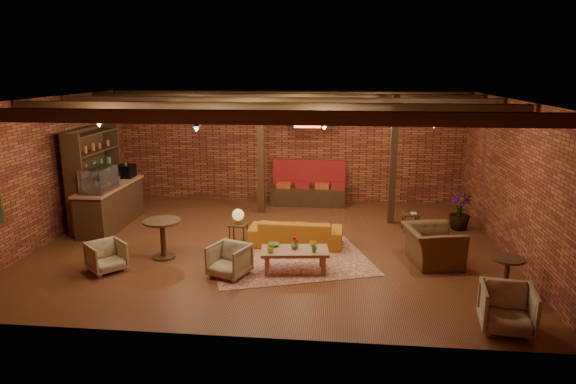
# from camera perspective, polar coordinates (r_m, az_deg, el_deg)

# --- Properties ---
(floor) EXTENTS (10.00, 10.00, 0.00)m
(floor) POSITION_cam_1_polar(r_m,az_deg,el_deg) (11.44, -1.96, -5.91)
(floor) COLOR #3D1A0F
(floor) RESTS_ON ground
(ceiling) EXTENTS (10.00, 8.00, 0.02)m
(ceiling) POSITION_cam_1_polar(r_m,az_deg,el_deg) (10.80, -2.10, 10.30)
(ceiling) COLOR black
(ceiling) RESTS_ON wall_back
(wall_back) EXTENTS (10.00, 0.02, 3.20)m
(wall_back) POSITION_cam_1_polar(r_m,az_deg,el_deg) (14.92, 0.10, 5.06)
(wall_back) COLOR maroon
(wall_back) RESTS_ON ground
(wall_front) EXTENTS (10.00, 0.02, 3.20)m
(wall_front) POSITION_cam_1_polar(r_m,az_deg,el_deg) (7.20, -6.42, -4.47)
(wall_front) COLOR maroon
(wall_front) RESTS_ON ground
(wall_left) EXTENTS (0.02, 8.00, 3.20)m
(wall_left) POSITION_cam_1_polar(r_m,az_deg,el_deg) (12.70, -25.00, 2.25)
(wall_left) COLOR maroon
(wall_left) RESTS_ON ground
(wall_right) EXTENTS (0.02, 8.00, 3.20)m
(wall_right) POSITION_cam_1_polar(r_m,az_deg,el_deg) (11.46, 23.59, 1.28)
(wall_right) COLOR maroon
(wall_right) RESTS_ON ground
(ceiling_beams) EXTENTS (9.80, 6.40, 0.22)m
(ceiling_beams) POSITION_cam_1_polar(r_m,az_deg,el_deg) (10.81, -2.09, 9.67)
(ceiling_beams) COLOR black
(ceiling_beams) RESTS_ON ceiling
(ceiling_pipe) EXTENTS (9.60, 0.12, 0.12)m
(ceiling_pipe) POSITION_cam_1_polar(r_m,az_deg,el_deg) (12.41, -1.04, 9.12)
(ceiling_pipe) COLOR black
(ceiling_pipe) RESTS_ON ceiling
(post_left) EXTENTS (0.16, 0.16, 3.20)m
(post_left) POSITION_cam_1_polar(r_m,az_deg,el_deg) (13.63, -3.02, 4.22)
(post_left) COLOR black
(post_left) RESTS_ON ground
(post_right) EXTENTS (0.16, 0.16, 3.20)m
(post_right) POSITION_cam_1_polar(r_m,az_deg,el_deg) (12.94, 11.63, 3.45)
(post_right) COLOR black
(post_right) RESTS_ON ground
(service_counter) EXTENTS (0.80, 2.50, 1.60)m
(service_counter) POSITION_cam_1_polar(r_m,az_deg,el_deg) (13.30, -19.15, -0.28)
(service_counter) COLOR black
(service_counter) RESTS_ON ground
(plant_counter) EXTENTS (0.35, 0.39, 0.30)m
(plant_counter) POSITION_cam_1_polar(r_m,az_deg,el_deg) (13.35, -18.54, 1.66)
(plant_counter) COLOR #337F33
(plant_counter) RESTS_ON service_counter
(shelving_hutch) EXTENTS (0.52, 2.00, 2.40)m
(shelving_hutch) POSITION_cam_1_polar(r_m,az_deg,el_deg) (13.48, -20.65, 1.52)
(shelving_hutch) COLOR black
(shelving_hutch) RESTS_ON ground
(banquette) EXTENTS (2.10, 0.70, 1.00)m
(banquette) POSITION_cam_1_polar(r_m,az_deg,el_deg) (14.64, 2.25, 0.50)
(banquette) COLOR maroon
(banquette) RESTS_ON ground
(service_sign) EXTENTS (0.86, 0.06, 0.30)m
(service_sign) POSITION_cam_1_polar(r_m,az_deg,el_deg) (13.89, 2.20, 7.53)
(service_sign) COLOR #FF3619
(service_sign) RESTS_ON ceiling
(ceiling_spotlights) EXTENTS (6.40, 4.40, 0.28)m
(ceiling_spotlights) POSITION_cam_1_polar(r_m,az_deg,el_deg) (10.83, -2.08, 8.51)
(ceiling_spotlights) COLOR black
(ceiling_spotlights) RESTS_ON ceiling
(rug) EXTENTS (3.73, 3.27, 0.01)m
(rug) POSITION_cam_1_polar(r_m,az_deg,el_deg) (10.57, 0.26, -7.56)
(rug) COLOR maroon
(rug) RESTS_ON floor
(sofa) EXTENTS (2.06, 0.85, 0.60)m
(sofa) POSITION_cam_1_polar(r_m,az_deg,el_deg) (11.33, 0.87, -4.51)
(sofa) COLOR #A75E17
(sofa) RESTS_ON floor
(coffee_table) EXTENTS (1.35, 0.78, 0.69)m
(coffee_table) POSITION_cam_1_polar(r_m,az_deg,el_deg) (9.90, 0.69, -6.67)
(coffee_table) COLOR #9C6F49
(coffee_table) RESTS_ON floor
(side_table_lamp) EXTENTS (0.42, 0.42, 0.82)m
(side_table_lamp) POSITION_cam_1_polar(r_m,az_deg,el_deg) (11.33, -5.56, -2.85)
(side_table_lamp) COLOR black
(side_table_lamp) RESTS_ON floor
(round_table_left) EXTENTS (0.78, 0.78, 0.81)m
(round_table_left) POSITION_cam_1_polar(r_m,az_deg,el_deg) (10.83, -13.76, -4.39)
(round_table_left) COLOR black
(round_table_left) RESTS_ON floor
(armchair_a) EXTENTS (0.86, 0.86, 0.65)m
(armchair_a) POSITION_cam_1_polar(r_m,az_deg,el_deg) (10.53, -19.55, -6.62)
(armchair_a) COLOR #C4B998
(armchair_a) RESTS_ON floor
(armchair_b) EXTENTS (0.84, 0.82, 0.68)m
(armchair_b) POSITION_cam_1_polar(r_m,az_deg,el_deg) (9.76, -6.55, -7.38)
(armchair_b) COLOR #C4B998
(armchair_b) RESTS_ON floor
(armchair_right) EXTENTS (0.94, 1.27, 1.00)m
(armchair_right) POSITION_cam_1_polar(r_m,az_deg,el_deg) (10.64, 15.78, -5.11)
(armchair_right) COLOR brown
(armchair_right) RESTS_ON floor
(side_table_book) EXTENTS (0.41, 0.41, 0.46)m
(side_table_book) POSITION_cam_1_polar(r_m,az_deg,el_deg) (12.60, 13.46, -2.49)
(side_table_book) COLOR black
(side_table_book) RESTS_ON floor
(round_table_right) EXTENTS (0.56, 0.56, 0.66)m
(round_table_right) POSITION_cam_1_polar(r_m,az_deg,el_deg) (9.69, 23.15, -7.96)
(round_table_right) COLOR black
(round_table_right) RESTS_ON floor
(armchair_far) EXTENTS (0.83, 0.79, 0.77)m
(armchair_far) POSITION_cam_1_polar(r_m,az_deg,el_deg) (8.44, 23.20, -11.63)
(armchair_far) COLOR #C4B998
(armchair_far) RESTS_ON floor
(plant_tall) EXTENTS (1.64, 1.64, 2.67)m
(plant_tall) POSITION_cam_1_polar(r_m,az_deg,el_deg) (12.87, 18.84, 1.74)
(plant_tall) COLOR #4C7F4C
(plant_tall) RESTS_ON floor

